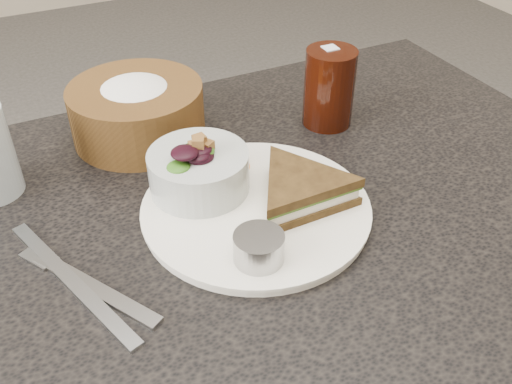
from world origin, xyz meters
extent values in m
cylinder|color=white|center=(0.03, 0.02, 0.76)|extent=(0.25, 0.25, 0.01)
cylinder|color=#969696|center=(0.00, -0.06, 0.78)|extent=(0.06, 0.06, 0.03)
cone|color=#EA5D05|center=(0.03, 0.11, 0.78)|extent=(0.09, 0.09, 0.03)
cube|color=#989898|center=(-0.16, -0.01, 0.75)|extent=(0.10, 0.15, 0.00)
cube|color=#A3A6AC|center=(-0.18, 0.01, 0.75)|extent=(0.08, 0.22, 0.00)
camera|label=1|loc=(-0.19, -0.42, 1.16)|focal=40.00mm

